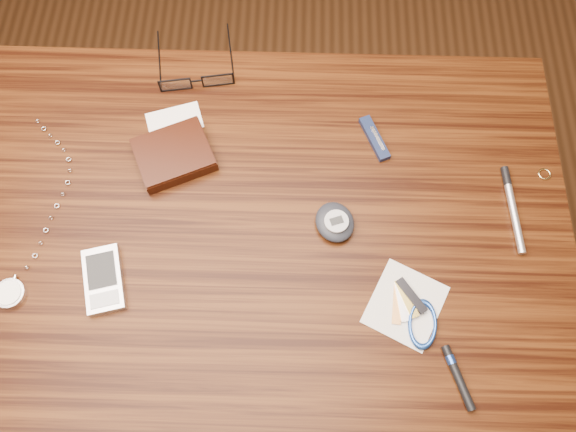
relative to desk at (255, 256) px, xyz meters
The scene contains 12 objects.
ground 0.65m from the desk, ahead, with size 3.80×3.80×0.00m, color #472814.
desk is the anchor object (origin of this frame).
wallet_and_card 0.22m from the desk, 135.06° to the left, with size 0.15×0.18×0.03m.
eyeglasses 0.32m from the desk, 111.20° to the left, with size 0.15×0.15×0.03m.
gold_ring 0.49m from the desk, 14.00° to the left, with size 0.02×0.02×0.00m, color #E0C175.
pocket_watch 0.38m from the desk, 164.86° to the right, with size 0.08×0.32×0.01m.
pda_phone 0.25m from the desk, 159.43° to the right, with size 0.08×0.11×0.02m.
pedometer 0.17m from the desk, ahead, with size 0.08×0.08×0.03m.
notepad_keys 0.29m from the desk, 25.91° to the right, with size 0.14×0.14×0.01m.
pocket_knife 0.28m from the desk, 41.53° to the left, with size 0.05×0.08×0.01m.
silver_pen 0.43m from the desk, ahead, with size 0.02×0.15×0.01m.
black_blue_pen 0.38m from the desk, 34.29° to the right, with size 0.04×0.09×0.01m.
Camera 1 is at (0.07, -0.31, 1.56)m, focal length 35.00 mm.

